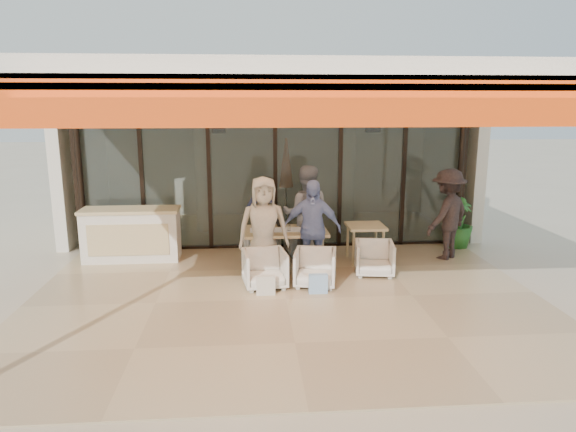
# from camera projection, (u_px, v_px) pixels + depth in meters

# --- Properties ---
(ground) EXTENTS (70.00, 70.00, 0.00)m
(ground) POSITION_uv_depth(u_px,v_px,m) (286.00, 301.00, 7.98)
(ground) COLOR #C6B293
(ground) RESTS_ON ground
(terrace_floor) EXTENTS (8.00, 6.00, 0.01)m
(terrace_floor) POSITION_uv_depth(u_px,v_px,m) (286.00, 300.00, 7.98)
(terrace_floor) COLOR tan
(terrace_floor) RESTS_ON ground
(terrace_structure) EXTENTS (8.00, 6.00, 3.40)m
(terrace_structure) POSITION_uv_depth(u_px,v_px,m) (287.00, 85.00, 7.03)
(terrace_structure) COLOR silver
(terrace_structure) RESTS_ON ground
(glass_storefront) EXTENTS (8.08, 0.10, 3.20)m
(glass_storefront) POSITION_uv_depth(u_px,v_px,m) (275.00, 173.00, 10.56)
(glass_storefront) COLOR #9EADA3
(glass_storefront) RESTS_ON ground
(interior_block) EXTENTS (9.05, 3.62, 3.52)m
(interior_block) POSITION_uv_depth(u_px,v_px,m) (270.00, 135.00, 12.68)
(interior_block) COLOR silver
(interior_block) RESTS_ON ground
(host_counter) EXTENTS (1.85, 0.65, 1.04)m
(host_counter) POSITION_uv_depth(u_px,v_px,m) (132.00, 234.00, 9.89)
(host_counter) COLOR silver
(host_counter) RESTS_ON ground
(dining_table) EXTENTS (1.50, 0.90, 0.93)m
(dining_table) POSITION_uv_depth(u_px,v_px,m) (285.00, 233.00, 9.37)
(dining_table) COLOR #DEC687
(dining_table) RESTS_ON ground
(chair_far_left) EXTENTS (0.74, 0.71, 0.68)m
(chair_far_left) POSITION_uv_depth(u_px,v_px,m) (262.00, 238.00, 10.33)
(chair_far_left) COLOR silver
(chair_far_left) RESTS_ON ground
(chair_far_right) EXTENTS (0.76, 0.72, 0.70)m
(chair_far_right) POSITION_uv_depth(u_px,v_px,m) (303.00, 237.00, 10.40)
(chair_far_right) COLOR silver
(chair_far_right) RESTS_ON ground
(chair_near_left) EXTENTS (0.76, 0.73, 0.70)m
(chair_near_left) POSITION_uv_depth(u_px,v_px,m) (265.00, 267.00, 8.48)
(chair_near_left) COLOR silver
(chair_near_left) RESTS_ON ground
(chair_near_right) EXTENTS (0.78, 0.75, 0.69)m
(chair_near_right) POSITION_uv_depth(u_px,v_px,m) (315.00, 266.00, 8.55)
(chair_near_right) COLOR silver
(chair_near_right) RESTS_ON ground
(diner_navy) EXTENTS (0.64, 0.47, 1.64)m
(diner_navy) POSITION_uv_depth(u_px,v_px,m) (262.00, 221.00, 9.74)
(diner_navy) COLOR #1B1E3C
(diner_navy) RESTS_ON ground
(diner_grey) EXTENTS (0.99, 0.82, 1.87)m
(diner_grey) POSITION_uv_depth(u_px,v_px,m) (306.00, 214.00, 9.78)
(diner_grey) COLOR slate
(diner_grey) RESTS_ON ground
(diner_cream) EXTENTS (0.92, 0.64, 1.79)m
(diner_cream) POSITION_uv_depth(u_px,v_px,m) (263.00, 228.00, 8.85)
(diner_cream) COLOR beige
(diner_cream) RESTS_ON ground
(diner_periwinkle) EXTENTS (1.07, 0.59, 1.73)m
(diner_periwinkle) POSITION_uv_depth(u_px,v_px,m) (312.00, 229.00, 8.92)
(diner_periwinkle) COLOR #7285BF
(diner_periwinkle) RESTS_ON ground
(tote_bag_cream) EXTENTS (0.30, 0.10, 0.34)m
(tote_bag_cream) POSITION_uv_depth(u_px,v_px,m) (266.00, 286.00, 8.13)
(tote_bag_cream) COLOR silver
(tote_bag_cream) RESTS_ON ground
(tote_bag_blue) EXTENTS (0.30, 0.10, 0.34)m
(tote_bag_blue) POSITION_uv_depth(u_px,v_px,m) (318.00, 284.00, 8.20)
(tote_bag_blue) COLOR #99BFD8
(tote_bag_blue) RESTS_ON ground
(side_table) EXTENTS (0.70, 0.70, 0.74)m
(side_table) POSITION_uv_depth(u_px,v_px,m) (365.00, 230.00, 9.76)
(side_table) COLOR #DEC687
(side_table) RESTS_ON ground
(side_chair) EXTENTS (0.75, 0.71, 0.68)m
(side_chair) POSITION_uv_depth(u_px,v_px,m) (374.00, 257.00, 9.09)
(side_chair) COLOR silver
(side_chair) RESTS_ON ground
(standing_woman) EXTENTS (1.32, 1.23, 1.79)m
(standing_woman) POSITION_uv_depth(u_px,v_px,m) (447.00, 215.00, 9.94)
(standing_woman) COLOR black
(standing_woman) RESTS_ON ground
(potted_palm) EXTENTS (0.92, 0.92, 1.16)m
(potted_palm) POSITION_uv_depth(u_px,v_px,m) (458.00, 221.00, 10.80)
(potted_palm) COLOR #1E5919
(potted_palm) RESTS_ON ground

